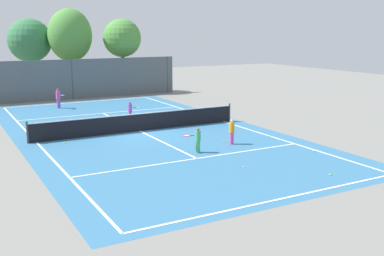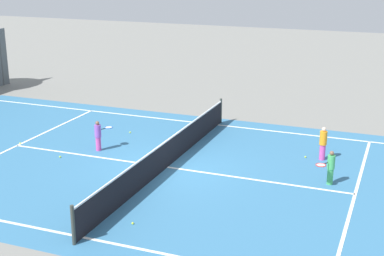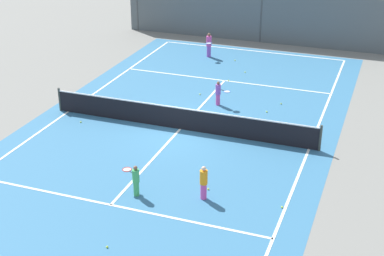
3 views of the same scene
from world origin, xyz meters
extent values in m
plane|color=slate|center=(0.00, 0.00, 0.00)|extent=(80.00, 80.00, 0.00)
cube|color=teal|center=(0.00, 0.00, 0.00)|extent=(13.00, 25.00, 0.00)
cube|color=white|center=(-5.50, 0.00, 0.01)|extent=(0.10, 24.00, 0.01)
cube|color=white|center=(5.50, 0.00, 0.01)|extent=(0.10, 24.00, 0.01)
cube|color=white|center=(0.00, -12.00, 0.01)|extent=(11.00, 0.10, 0.01)
cube|color=white|center=(0.00, 12.00, 0.01)|extent=(11.00, 0.10, 0.01)
cube|color=white|center=(0.00, -6.40, 0.01)|extent=(11.00, 0.10, 0.01)
cube|color=white|center=(0.00, 6.40, 0.01)|extent=(11.00, 0.10, 0.01)
cube|color=white|center=(0.00, 0.00, 0.01)|extent=(0.10, 12.80, 0.01)
cylinder|color=#333833|center=(-5.90, 0.00, 0.55)|extent=(0.10, 0.10, 1.10)
cylinder|color=#333833|center=(5.90, 0.00, 0.55)|extent=(0.10, 0.10, 1.10)
cube|color=black|center=(0.00, 0.00, 0.47)|extent=(11.80, 0.03, 0.95)
cube|color=white|center=(0.00, 0.00, 0.97)|extent=(11.80, 0.04, 0.05)
cube|color=#515B60|center=(0.00, 14.00, 1.60)|extent=(18.00, 0.06, 3.20)
cylinder|color=#3F4447|center=(0.00, 14.00, 1.60)|extent=(0.12, 0.12, 3.20)
cylinder|color=#3F4447|center=(8.50, 14.00, 1.60)|extent=(0.12, 0.12, 3.20)
cylinder|color=brown|center=(5.11, 16.03, 1.78)|extent=(0.33, 0.33, 3.56)
sphere|color=#4C8E3D|center=(5.11, 16.03, 4.81)|extent=(3.34, 3.34, 3.34)
cylinder|color=brown|center=(-2.19, 19.07, 1.61)|extent=(0.44, 0.44, 3.22)
sphere|color=#337547|center=(-2.19, 19.07, 4.63)|extent=(3.75, 3.75, 3.75)
cylinder|color=brown|center=(0.82, 17.15, 1.69)|extent=(0.42, 0.42, 3.39)
ellipsoid|color=#4C8E3D|center=(0.82, 17.15, 5.07)|extent=(3.74, 3.52, 4.49)
cylinder|color=#D14799|center=(0.68, 3.15, 0.27)|extent=(0.20, 0.20, 0.54)
cylinder|color=purple|center=(0.68, 3.15, 0.78)|extent=(0.25, 0.25, 0.47)
sphere|color=brown|center=(0.68, 3.15, 1.09)|extent=(0.15, 0.15, 0.15)
cylinder|color=black|center=(0.93, 3.05, 0.80)|extent=(0.20, 0.10, 0.03)
torus|color=blue|center=(1.17, 2.95, 0.80)|extent=(0.43, 0.43, 0.03)
cylinder|color=silver|center=(1.17, 2.95, 0.80)|extent=(0.36, 0.36, 0.00)
cylinder|color=#D14799|center=(2.76, -4.94, 0.29)|extent=(0.21, 0.21, 0.58)
cylinder|color=orange|center=(2.76, -4.94, 0.83)|extent=(0.26, 0.26, 0.51)
sphere|color=beige|center=(2.76, -4.94, 1.16)|extent=(0.16, 0.16, 0.16)
cylinder|color=purple|center=(-2.08, 9.99, 0.33)|extent=(0.24, 0.24, 0.66)
cylinder|color=#D14799|center=(-2.08, 9.99, 0.95)|extent=(0.30, 0.30, 0.58)
sphere|color=brown|center=(-2.08, 9.99, 1.33)|extent=(0.18, 0.18, 0.18)
cylinder|color=black|center=(-1.99, 9.71, 0.98)|extent=(0.09, 0.20, 0.03)
torus|color=blue|center=(-1.91, 9.47, 0.98)|extent=(0.42, 0.42, 0.03)
cylinder|color=silver|center=(-1.91, 9.47, 0.98)|extent=(0.35, 0.35, 0.00)
cylinder|color=#3FA559|center=(0.54, -5.54, 0.27)|extent=(0.19, 0.19, 0.53)
cylinder|color=#3FA559|center=(0.54, -5.54, 0.76)|extent=(0.24, 0.24, 0.47)
sphere|color=brown|center=(0.54, -5.54, 1.07)|extent=(0.14, 0.14, 0.14)
cylinder|color=black|center=(0.31, -5.40, 0.79)|extent=(0.19, 0.13, 0.03)
torus|color=red|center=(0.09, -5.28, 0.79)|extent=(0.45, 0.45, 0.03)
cylinder|color=silver|center=(0.09, -5.28, 0.79)|extent=(0.38, 0.38, 0.00)
sphere|color=#CCE533|center=(5.40, -4.61, 0.03)|extent=(0.07, 0.07, 0.07)
sphere|color=#CCE533|center=(3.06, 3.04, 0.03)|extent=(0.07, 0.07, 0.07)
sphere|color=#CCE533|center=(-0.42, 9.78, 0.03)|extent=(0.07, 0.07, 0.07)
sphere|color=#CCE533|center=(0.68, 7.99, 0.03)|extent=(0.07, 0.07, 0.07)
sphere|color=#CCE533|center=(3.46, 4.23, 0.03)|extent=(0.07, 0.07, 0.07)
sphere|color=#CCE533|center=(2.74, -4.35, 0.03)|extent=(0.07, 0.07, 0.07)
sphere|color=#CCE533|center=(0.99, -8.52, 0.03)|extent=(0.07, 0.07, 0.07)
sphere|color=#CCE533|center=(-4.34, -0.88, 0.03)|extent=(0.07, 0.07, 0.07)
sphere|color=#CCE533|center=(5.26, -7.95, 0.03)|extent=(0.07, 0.07, 0.07)
sphere|color=#CCE533|center=(3.30, -10.93, 0.03)|extent=(0.07, 0.07, 0.07)
sphere|color=#CCE533|center=(-0.54, 4.06, 0.03)|extent=(0.07, 0.07, 0.07)
sphere|color=#CCE533|center=(0.21, 6.42, 0.03)|extent=(0.07, 0.07, 0.07)
camera|label=1|loc=(-9.48, -23.14, 5.41)|focal=43.19mm
camera|label=2|loc=(-16.77, -7.51, 7.11)|focal=52.37mm
camera|label=3|loc=(8.14, -20.73, 10.35)|focal=53.72mm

